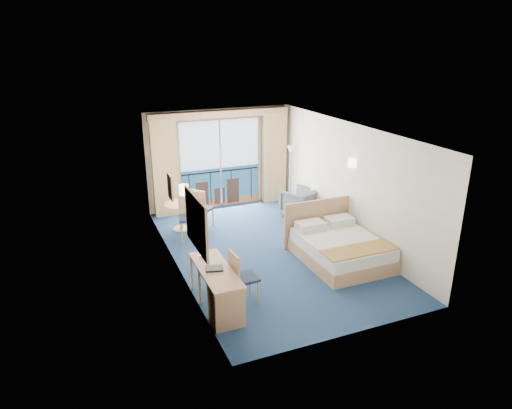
% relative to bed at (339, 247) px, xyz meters
% --- Properties ---
extents(floor, '(6.50, 6.50, 0.00)m').
position_rel_bed_xyz_m(floor, '(-1.21, 0.95, -0.29)').
color(floor, navy).
rests_on(floor, ground).
extents(room_walls, '(4.04, 6.54, 2.72)m').
position_rel_bed_xyz_m(room_walls, '(-1.21, 0.95, 1.48)').
color(room_walls, white).
rests_on(room_walls, ground).
extents(balcony_door, '(2.36, 0.03, 2.52)m').
position_rel_bed_xyz_m(balcony_door, '(-1.22, 4.17, 0.85)').
color(balcony_door, navy).
rests_on(balcony_door, room_walls).
extents(curtain_left, '(0.65, 0.22, 2.55)m').
position_rel_bed_xyz_m(curtain_left, '(-2.76, 4.02, 0.98)').
color(curtain_left, tan).
rests_on(curtain_left, room_walls).
extents(curtain_right, '(0.65, 0.22, 2.55)m').
position_rel_bed_xyz_m(curtain_right, '(0.34, 4.02, 0.98)').
color(curtain_right, tan).
rests_on(curtain_right, room_walls).
extents(pelmet, '(3.80, 0.25, 0.18)m').
position_rel_bed_xyz_m(pelmet, '(-1.21, 4.05, 2.29)').
color(pelmet, tan).
rests_on(pelmet, room_walls).
extents(mirror, '(0.05, 1.25, 0.95)m').
position_rel_bed_xyz_m(mirror, '(-3.19, -0.55, 1.26)').
color(mirror, tan).
rests_on(mirror, room_walls).
extents(wall_print, '(0.04, 0.42, 0.52)m').
position_rel_bed_xyz_m(wall_print, '(-3.19, 1.40, 1.31)').
color(wall_print, tan).
rests_on(wall_print, room_walls).
extents(sconce_left, '(0.18, 0.18, 0.18)m').
position_rel_bed_xyz_m(sconce_left, '(-3.15, 0.35, 1.56)').
color(sconce_left, '#F9E3AE').
rests_on(sconce_left, room_walls).
extents(sconce_right, '(0.18, 0.18, 0.18)m').
position_rel_bed_xyz_m(sconce_right, '(0.73, 0.80, 1.56)').
color(sconce_right, '#F9E3AE').
rests_on(sconce_right, room_walls).
extents(bed, '(1.67, 1.99, 1.05)m').
position_rel_bed_xyz_m(bed, '(0.00, 0.00, 0.00)').
color(bed, tan).
rests_on(bed, ground).
extents(nightstand, '(0.39, 0.38, 0.52)m').
position_rel_bed_xyz_m(nightstand, '(0.57, 1.37, -0.04)').
color(nightstand, tan).
rests_on(nightstand, ground).
extents(phone, '(0.18, 0.15, 0.08)m').
position_rel_bed_xyz_m(phone, '(0.60, 1.37, 0.26)').
color(phone, white).
rests_on(phone, nightstand).
extents(armchair, '(1.06, 1.07, 0.74)m').
position_rel_bed_xyz_m(armchair, '(0.44, 2.62, 0.08)').
color(armchair, '#4D545D').
rests_on(armchair, ground).
extents(floor_lamp, '(0.23, 0.23, 1.67)m').
position_rel_bed_xyz_m(floor_lamp, '(0.60, 3.56, 0.97)').
color(floor_lamp, silver).
rests_on(floor_lamp, ground).
extents(desk, '(0.53, 1.55, 0.73)m').
position_rel_bed_xyz_m(desk, '(-2.94, -1.13, 0.11)').
color(desk, tan).
rests_on(desk, ground).
extents(desk_chair, '(0.45, 0.44, 0.98)m').
position_rel_bed_xyz_m(desk_chair, '(-2.50, -0.76, 0.26)').
color(desk_chair, '#1C2641').
rests_on(desk_chair, ground).
extents(folder, '(0.34, 0.29, 0.03)m').
position_rel_bed_xyz_m(folder, '(-2.96, -0.72, 0.45)').
color(folder, black).
rests_on(folder, desk).
extents(desk_lamp, '(0.13, 0.13, 0.50)m').
position_rel_bed_xyz_m(desk_lamp, '(-3.01, -0.19, 0.81)').
color(desk_lamp, silver).
rests_on(desk_lamp, desk).
extents(round_table, '(0.75, 0.75, 0.68)m').
position_rel_bed_xyz_m(round_table, '(-2.67, 2.90, 0.22)').
color(round_table, tan).
rests_on(round_table, ground).
extents(table_chair_a, '(0.63, 0.63, 1.03)m').
position_rel_bed_xyz_m(table_chair_a, '(-2.20, 2.77, 0.29)').
color(table_chair_a, '#1C2641').
rests_on(table_chair_a, ground).
extents(table_chair_b, '(0.57, 0.58, 1.10)m').
position_rel_bed_xyz_m(table_chair_b, '(-2.60, 2.35, 0.32)').
color(table_chair_b, '#1C2641').
rests_on(table_chair_b, ground).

